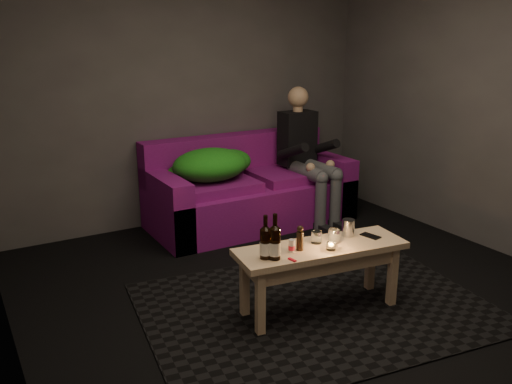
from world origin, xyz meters
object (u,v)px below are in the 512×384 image
sofa (249,192)px  person (306,152)px  coffee_table (321,257)px  beer_bottle_b (275,243)px  steel_cup (348,228)px  beer_bottle_a (265,243)px

sofa → person: size_ratio=1.50×
coffee_table → beer_bottle_b: beer_bottle_b is taller
sofa → beer_bottle_b: bearing=-115.0°
steel_cup → beer_bottle_a: bearing=-176.0°
person → coffee_table: 2.07m
steel_cup → coffee_table: bearing=-168.3°
person → coffee_table: bearing=-122.3°
sofa → beer_bottle_a: sofa is taller
person → coffee_table: (-1.10, -1.73, -0.31)m
beer_bottle_b → steel_cup: size_ratio=2.52×
beer_bottle_a → beer_bottle_b: size_ratio=0.96×
sofa → person: bearing=-15.7°
sofa → steel_cup: (-0.22, -1.84, 0.23)m
person → steel_cup: bearing=-115.9°
coffee_table → steel_cup: bearing=11.7°
person → beer_bottle_b: size_ratio=4.45×
steel_cup → beer_bottle_b: bearing=-172.4°
sofa → person: (0.60, -0.17, 0.39)m
beer_bottle_a → beer_bottle_b: bearing=-40.9°
sofa → steel_cup: 1.87m
sofa → beer_bottle_a: size_ratio=6.97×
person → steel_cup: 1.87m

